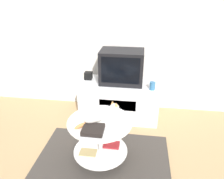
% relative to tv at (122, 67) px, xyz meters
% --- Properties ---
extents(ground_plane, '(12.00, 12.00, 0.00)m').
position_rel_tv_xyz_m(ground_plane, '(-0.10, -1.03, -0.75)').
color(ground_plane, tan).
extents(wall_back, '(8.00, 0.05, 2.60)m').
position_rel_tv_xyz_m(wall_back, '(-0.10, 0.32, 0.55)').
color(wall_back, silver).
rests_on(wall_back, ground_plane).
extents(rug, '(1.43, 1.09, 0.02)m').
position_rel_tv_xyz_m(rug, '(-0.10, -1.03, -0.74)').
color(rug, '#3D3833').
rests_on(rug, ground_plane).
extents(tv_stand, '(1.08, 0.52, 0.53)m').
position_rel_tv_xyz_m(tv_stand, '(-0.02, -0.03, -0.49)').
color(tv_stand, white).
rests_on(tv_stand, ground_plane).
extents(tv, '(0.58, 0.37, 0.45)m').
position_rel_tv_xyz_m(tv, '(0.00, 0.00, 0.00)').
color(tv, black).
rests_on(tv, tv_stand).
extents(speaker, '(0.10, 0.10, 0.10)m').
position_rel_tv_xyz_m(speaker, '(-0.48, 0.05, -0.17)').
color(speaker, black).
rests_on(speaker, tv_stand).
extents(mug, '(0.07, 0.07, 0.10)m').
position_rel_tv_xyz_m(mug, '(0.42, -0.18, -0.17)').
color(mug, teal).
rests_on(mug, tv_stand).
extents(coffee_table, '(0.66, 0.66, 0.48)m').
position_rel_tv_xyz_m(coffee_table, '(-0.12, -0.95, -0.43)').
color(coffee_table, '#B2B2B7').
rests_on(coffee_table, rug).
extents(dvd_box, '(0.20, 0.18, 0.04)m').
position_rel_tv_xyz_m(dvd_box, '(-0.15, -1.13, -0.23)').
color(dvd_box, black).
rests_on(dvd_box, coffee_table).
extents(cat, '(0.40, 0.45, 0.13)m').
position_rel_tv_xyz_m(cat, '(-0.12, -0.90, -0.19)').
color(cat, silver).
rests_on(cat, coffee_table).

